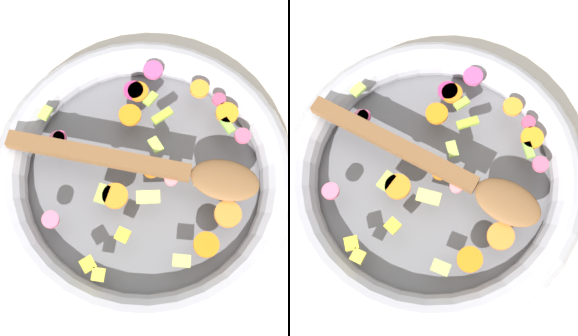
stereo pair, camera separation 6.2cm
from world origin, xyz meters
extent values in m
plane|color=beige|center=(0.00, 0.00, 0.00)|extent=(4.00, 4.00, 0.00)
cylinder|color=slate|center=(0.00, 0.00, 0.01)|extent=(0.37, 0.37, 0.01)
torus|color=#9E9EA5|center=(0.00, 0.00, 0.03)|extent=(0.42, 0.42, 0.05)
cylinder|color=orange|center=(-0.02, 0.05, 0.05)|extent=(0.05, 0.05, 0.01)
cylinder|color=orange|center=(0.03, 0.04, 0.05)|extent=(0.03, 0.03, 0.01)
cylinder|color=orange|center=(0.02, -0.14, 0.05)|extent=(0.04, 0.04, 0.01)
cylinder|color=orange|center=(-0.01, -0.01, 0.05)|extent=(0.03, 0.03, 0.01)
cylinder|color=orange|center=(0.11, -0.04, 0.05)|extent=(0.04, 0.04, 0.01)
cylinder|color=orange|center=(0.08, -0.01, 0.05)|extent=(0.04, 0.04, 0.01)
cylinder|color=orange|center=(-0.10, -0.07, 0.05)|extent=(0.05, 0.05, 0.01)
cylinder|color=orange|center=(0.07, -0.12, 0.05)|extent=(0.03, 0.03, 0.01)
cylinder|color=orange|center=(-0.13, -0.03, 0.05)|extent=(0.05, 0.05, 0.01)
cube|color=#AACA51|center=(0.02, -0.03, 0.05)|extent=(0.02, 0.02, 0.01)
cube|color=#91B43C|center=(0.09, -0.05, 0.05)|extent=(0.02, 0.02, 0.01)
cube|color=#96B331|center=(0.06, -0.05, 0.05)|extent=(0.02, 0.03, 0.01)
cube|color=#85B942|center=(0.01, -0.13, 0.05)|extent=(0.02, 0.01, 0.01)
cube|color=#9FBC49|center=(-0.01, 0.06, 0.05)|extent=(0.03, 0.03, 0.01)
cube|color=#A6D64E|center=(0.13, 0.09, 0.05)|extent=(0.02, 0.02, 0.01)
cube|color=#BEC461|center=(-0.04, 0.01, 0.05)|extent=(0.03, 0.04, 0.01)
cube|color=#B9C55B|center=(-0.13, 0.01, 0.05)|extent=(0.02, 0.03, 0.01)
cylinder|color=pink|center=(0.09, 0.09, 0.05)|extent=(0.03, 0.03, 0.01)
cylinder|color=#D84268|center=(0.05, -0.14, 0.05)|extent=(0.03, 0.03, 0.01)
cylinder|color=#F16484|center=(-0.01, 0.14, 0.05)|extent=(0.03, 0.03, 0.01)
cylinder|color=#D04785|center=(0.13, -0.07, 0.05)|extent=(0.04, 0.04, 0.01)
cylinder|color=#D72D6F|center=(0.11, -0.03, 0.05)|extent=(0.04, 0.04, 0.01)
cylinder|color=#E2467F|center=(0.09, 0.09, 0.05)|extent=(0.03, 0.03, 0.01)
cylinder|color=#E57784|center=(-0.03, -0.03, 0.05)|extent=(0.02, 0.02, 0.01)
cylinder|color=#E05375|center=(-0.01, -0.14, 0.05)|extent=(0.03, 0.03, 0.01)
cube|color=yellow|center=(-0.04, -0.06, 0.05)|extent=(0.03, 0.03, 0.01)
cube|color=yellow|center=(-0.09, 0.12, 0.05)|extent=(0.02, 0.02, 0.01)
cube|color=gold|center=(-0.10, 0.11, 0.05)|extent=(0.02, 0.02, 0.01)
cube|color=yellow|center=(-0.07, 0.06, 0.05)|extent=(0.02, 0.02, 0.01)
cube|color=brown|center=(0.04, 0.05, 0.06)|extent=(0.16, 0.21, 0.01)
ellipsoid|color=brown|center=(-0.06, -0.09, 0.06)|extent=(0.10, 0.11, 0.01)
camera|label=1|loc=(-0.19, 0.09, 0.64)|focal=50.00mm
camera|label=2|loc=(-0.21, 0.03, 0.64)|focal=50.00mm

